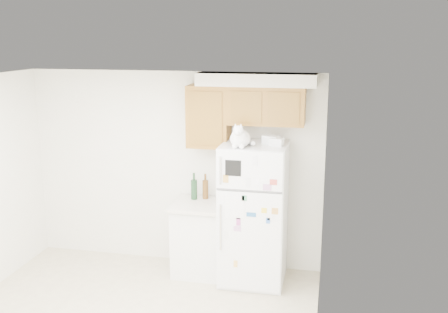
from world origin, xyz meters
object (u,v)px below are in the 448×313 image
(cat, at_px, (240,138))
(bottle_green, at_px, (194,186))
(bottle_amber, at_px, (205,186))
(storage_box_front, at_px, (276,142))
(base_counter, at_px, (200,238))
(storage_box_back, at_px, (271,140))
(refrigerator, at_px, (254,214))

(cat, bearing_deg, bottle_green, 148.69)
(bottle_green, bearing_deg, bottle_amber, 22.87)
(storage_box_front, bearing_deg, bottle_amber, 174.04)
(base_counter, xyz_separation_m, bottle_green, (-0.10, 0.13, 0.63))
(cat, bearing_deg, storage_box_back, 37.68)
(refrigerator, relative_size, base_counter, 1.85)
(refrigerator, bearing_deg, bottle_green, 165.78)
(storage_box_back, height_order, storage_box_front, storage_box_back)
(refrigerator, bearing_deg, bottle_amber, 158.72)
(refrigerator, bearing_deg, storage_box_back, 15.76)
(refrigerator, relative_size, storage_box_back, 9.44)
(storage_box_front, bearing_deg, bottle_green, 179.05)
(base_counter, xyz_separation_m, bottle_amber, (0.04, 0.18, 0.62))
(base_counter, bearing_deg, storage_box_back, -1.41)
(cat, bearing_deg, base_counter, 154.02)
(base_counter, xyz_separation_m, storage_box_front, (0.95, -0.11, 1.28))
(refrigerator, bearing_deg, storage_box_front, -9.09)
(base_counter, bearing_deg, refrigerator, -6.09)
(bottle_green, bearing_deg, cat, -31.31)
(storage_box_front, xyz_separation_m, bottle_amber, (-0.91, 0.30, -0.66))
(base_counter, bearing_deg, bottle_amber, 79.04)
(refrigerator, relative_size, cat, 4.11)
(base_counter, relative_size, bottle_amber, 2.87)
(refrigerator, distance_m, bottle_amber, 0.74)
(storage_box_back, distance_m, storage_box_front, 0.12)
(base_counter, bearing_deg, storage_box_front, -6.91)
(base_counter, height_order, storage_box_back, storage_box_back)
(storage_box_back, bearing_deg, base_counter, -161.48)
(refrigerator, xyz_separation_m, bottle_green, (-0.79, 0.20, 0.24))
(bottle_green, bearing_deg, base_counter, -52.41)
(refrigerator, height_order, bottle_amber, refrigerator)
(bottle_amber, bearing_deg, storage_box_back, -13.59)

